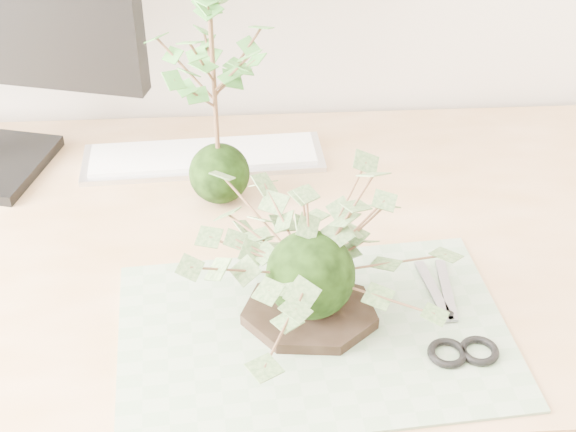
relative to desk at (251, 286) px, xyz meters
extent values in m
cube|color=tan|center=(0.00, 0.00, 0.07)|extent=(1.60, 0.70, 0.04)
cube|color=slate|center=(0.07, -0.19, 0.09)|extent=(0.48, 0.34, 0.00)
cylinder|color=black|center=(0.07, -0.17, 0.10)|extent=(0.19, 0.19, 0.01)
sphere|color=black|center=(0.07, -0.17, 0.16)|extent=(0.10, 0.10, 0.10)
sphere|color=black|center=(-0.04, 0.10, 0.13)|extent=(0.09, 0.09, 0.09)
cylinder|color=#523824|center=(-0.04, 0.10, 0.26)|extent=(0.01, 0.01, 0.22)
cube|color=silver|center=(-0.07, 0.21, 0.09)|extent=(0.38, 0.13, 0.01)
cube|color=silver|center=(-0.07, 0.21, 0.10)|extent=(0.35, 0.11, 0.01)
cube|color=gray|center=(0.23, -0.13, 0.09)|extent=(0.03, 0.11, 0.00)
cube|color=gray|center=(0.25, -0.13, 0.09)|extent=(0.02, 0.11, 0.00)
torus|color=black|center=(0.22, -0.24, 0.10)|extent=(0.05, 0.05, 0.01)
torus|color=black|center=(0.26, -0.24, 0.10)|extent=(0.05, 0.05, 0.01)
camera|label=1|loc=(0.00, -0.88, 0.76)|focal=50.00mm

